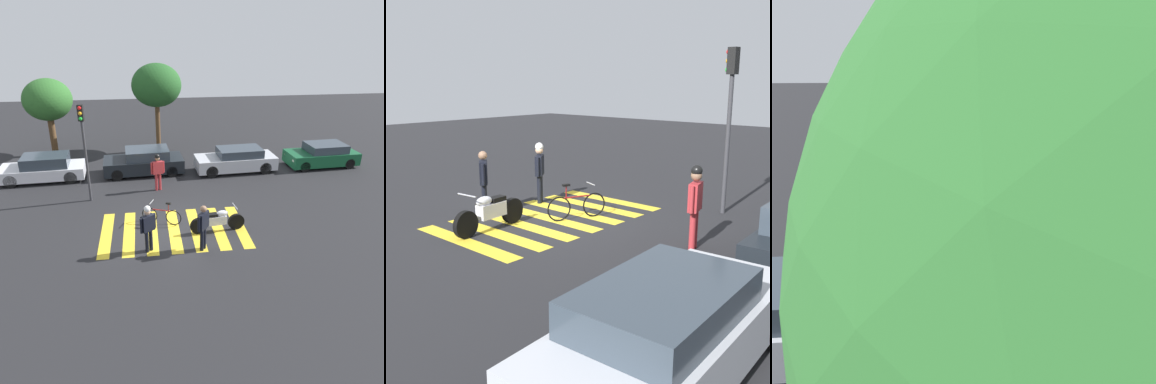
# 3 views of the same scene
# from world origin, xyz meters

# --- Properties ---
(ground_plane) EXTENTS (60.00, 60.00, 0.00)m
(ground_plane) POSITION_xyz_m (0.00, 0.00, 0.00)
(ground_plane) COLOR #232326
(police_motorcycle) EXTENTS (2.25, 0.62, 1.05)m
(police_motorcycle) POSITION_xyz_m (1.72, -0.30, 0.47)
(police_motorcycle) COLOR black
(police_motorcycle) RESTS_ON ground_plane
(leaning_bicycle) EXTENTS (1.61, 0.72, 1.00)m
(leaning_bicycle) POSITION_xyz_m (-0.45, 0.63, 0.38)
(leaning_bicycle) COLOR black
(leaning_bicycle) RESTS_ON ground_plane
(officer_on_foot) EXTENTS (0.57, 0.46, 1.85)m
(officer_on_foot) POSITION_xyz_m (-1.03, -1.40, 1.08)
(officer_on_foot) COLOR black
(officer_on_foot) RESTS_ON ground_plane
(officer_by_motorcycle) EXTENTS (0.48, 0.57, 1.80)m
(officer_by_motorcycle) POSITION_xyz_m (0.95, -1.55, 1.04)
(officer_by_motorcycle) COLOR black
(officer_by_motorcycle) RESTS_ON ground_plane
(pedestrian_bystander) EXTENTS (0.69, 0.32, 1.90)m
(pedestrian_bystander) POSITION_xyz_m (-0.43, 4.14, 1.12)
(pedestrian_bystander) COLOR #B22D33
(pedestrian_bystander) RESTS_ON ground_plane
(crosswalk_stripes) EXTENTS (5.85, 3.53, 0.01)m
(crosswalk_stripes) POSITION_xyz_m (-0.00, 0.00, 0.00)
(crosswalk_stripes) COLOR yellow
(crosswalk_stripes) RESTS_ON ground_plane
(car_black_suv) EXTENTS (4.44, 2.12, 1.41)m
(car_black_suv) POSITION_xyz_m (-1.07, 6.60, 0.67)
(car_black_suv) COLOR black
(car_black_suv) RESTS_ON ground_plane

